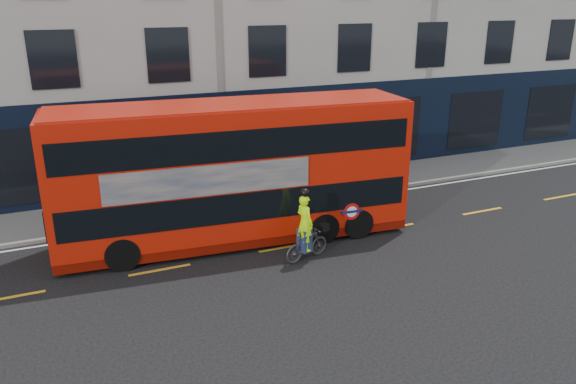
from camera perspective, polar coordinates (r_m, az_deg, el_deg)
ground at (r=16.76m, az=1.77°, el=-7.59°), size 120.00×120.00×0.00m
pavement at (r=22.31m, az=-5.33°, el=-0.51°), size 60.00×3.00×0.12m
kerb at (r=20.98m, az=-4.04°, el=-1.77°), size 60.00×0.12×0.13m
road_edge_line at (r=20.73m, az=-3.76°, el=-2.20°), size 58.00×0.10×0.01m
lane_dashes at (r=17.99m, az=-0.27°, el=-5.61°), size 58.00×0.12×0.01m
bus at (r=17.86m, az=-5.36°, el=2.05°), size 11.36×3.53×4.51m
cyclist at (r=16.87m, az=1.86°, el=-4.45°), size 1.65×0.84×2.30m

